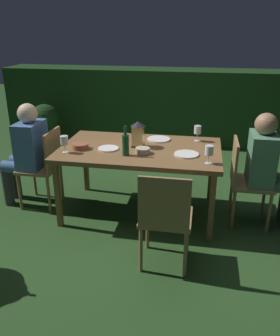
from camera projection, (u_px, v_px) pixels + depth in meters
ground_plane at (140, 211)px, 3.86m from camera, size 16.00×16.00×0.00m
dining_table at (140, 153)px, 3.60m from camera, size 1.63×1.00×0.74m
chair_head_far at (245, 178)px, 3.50m from camera, size 0.40×0.42×0.87m
person_in_green at (267, 165)px, 3.41m from camera, size 0.48×0.38×1.15m
chair_side_left_b at (165, 216)px, 2.80m from camera, size 0.42×0.40×0.87m
chair_head_near at (45, 164)px, 3.85m from camera, size 0.40×0.42×0.87m
person_in_blue at (27, 150)px, 3.82m from camera, size 0.48×0.38×1.15m
lantern_centerpiece at (138, 133)px, 3.57m from camera, size 0.15×0.15×0.27m
green_bottle_on_table at (126, 144)px, 3.34m from camera, size 0.07×0.07×0.29m
wine_glass_a at (198, 130)px, 3.75m from camera, size 0.08×0.08×0.17m
wine_glass_b at (64, 141)px, 3.41m from camera, size 0.08×0.08×0.17m
wine_glass_c at (209, 151)px, 3.13m from camera, size 0.08×0.08×0.17m
plate_a at (159, 139)px, 3.83m from camera, size 0.25×0.25×0.01m
plate_b at (108, 149)px, 3.54m from camera, size 0.21×0.21×0.01m
plate_c at (186, 154)px, 3.38m from camera, size 0.24×0.24×0.01m
bowl_olives at (80, 146)px, 3.54m from camera, size 0.16×0.16×0.05m
bowl_bread at (143, 150)px, 3.42m from camera, size 0.14×0.14×0.05m
hedge_backdrop at (168, 106)px, 6.06m from camera, size 5.64×0.69×1.22m
potted_plant_by_hedge at (45, 123)px, 5.83m from camera, size 0.47×0.47×0.70m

